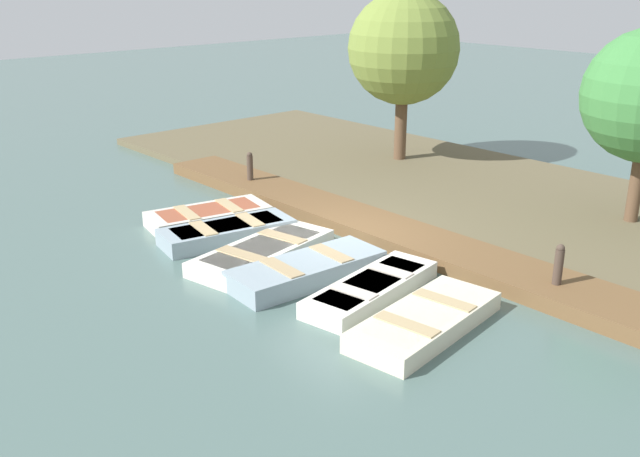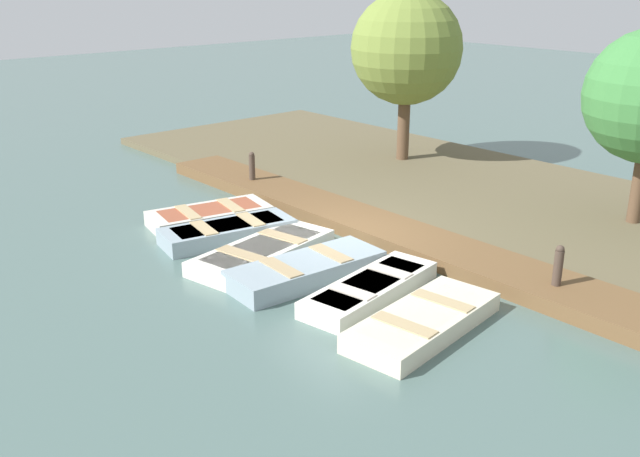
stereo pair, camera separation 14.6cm
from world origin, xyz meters
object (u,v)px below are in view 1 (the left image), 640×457
(rowboat_2, at_px, (263,252))
(rowboat_4, at_px, (371,288))
(rowboat_0, at_px, (209,216))
(rowboat_1, at_px, (227,232))
(mooring_post_near, at_px, (250,171))
(park_tree_far_left, at_px, (404,49))
(mooring_post_far, at_px, (558,272))
(rowboat_3, at_px, (307,270))
(rowboat_5, at_px, (425,321))

(rowboat_2, relative_size, rowboat_4, 1.08)
(rowboat_0, xyz_separation_m, rowboat_1, (0.31, 1.20, 0.01))
(rowboat_2, relative_size, mooring_post_near, 3.26)
(park_tree_far_left, bearing_deg, mooring_post_far, 58.84)
(rowboat_2, bearing_deg, mooring_post_far, 108.15)
(rowboat_4, bearing_deg, rowboat_3, -84.66)
(rowboat_5, bearing_deg, mooring_post_far, 155.78)
(rowboat_2, bearing_deg, rowboat_3, 79.53)
(rowboat_1, distance_m, mooring_post_near, 3.80)
(mooring_post_near, xyz_separation_m, park_tree_far_left, (-4.97, 0.87, 2.91))
(rowboat_3, relative_size, rowboat_4, 0.99)
(rowboat_2, bearing_deg, rowboat_4, 86.92)
(rowboat_2, distance_m, rowboat_4, 2.75)
(rowboat_5, height_order, park_tree_far_left, park_tree_far_left)
(rowboat_2, bearing_deg, rowboat_1, -105.09)
(rowboat_0, height_order, rowboat_4, rowboat_0)
(rowboat_4, xyz_separation_m, park_tree_far_left, (-7.36, -5.96, 3.28))
(mooring_post_far, bearing_deg, park_tree_far_left, -121.16)
(rowboat_1, xyz_separation_m, rowboat_3, (0.10, 2.77, 0.01))
(rowboat_4, height_order, rowboat_5, rowboat_5)
(rowboat_3, bearing_deg, rowboat_0, -91.79)
(rowboat_1, xyz_separation_m, rowboat_5, (0.00, 5.60, -0.02))
(mooring_post_near, bearing_deg, rowboat_3, 63.33)
(rowboat_0, distance_m, rowboat_5, 6.81)
(park_tree_far_left, bearing_deg, rowboat_1, 13.53)
(rowboat_1, bearing_deg, rowboat_3, 98.89)
(rowboat_3, bearing_deg, rowboat_1, -87.91)
(rowboat_1, distance_m, rowboat_5, 5.60)
(rowboat_3, relative_size, rowboat_5, 1.01)
(rowboat_4, bearing_deg, mooring_post_far, 126.92)
(rowboat_0, xyz_separation_m, rowboat_5, (0.32, 6.81, -0.01))
(rowboat_2, xyz_separation_m, rowboat_3, (-0.01, 1.37, 0.05))
(mooring_post_near, bearing_deg, park_tree_far_left, 170.09)
(rowboat_3, xyz_separation_m, mooring_post_far, (-2.75, 3.62, 0.33))
(rowboat_0, bearing_deg, mooring_post_far, 118.61)
(rowboat_4, bearing_deg, park_tree_far_left, -150.59)
(rowboat_0, height_order, park_tree_far_left, park_tree_far_left)
(rowboat_4, xyz_separation_m, mooring_post_near, (-2.39, -6.82, 0.37))
(rowboat_0, bearing_deg, mooring_post_near, -135.76)
(rowboat_4, relative_size, mooring_post_far, 3.01)
(mooring_post_near, height_order, mooring_post_far, same)
(rowboat_3, distance_m, park_tree_far_left, 9.55)
(mooring_post_far, distance_m, park_tree_far_left, 10.04)
(rowboat_2, height_order, park_tree_far_left, park_tree_far_left)
(rowboat_1, bearing_deg, rowboat_2, 96.60)
(rowboat_1, distance_m, mooring_post_far, 6.93)
(rowboat_2, xyz_separation_m, rowboat_4, (-0.37, 2.72, 0.00))
(rowboat_0, xyz_separation_m, rowboat_2, (0.42, 2.60, -0.02))
(rowboat_0, xyz_separation_m, park_tree_far_left, (-7.31, -0.63, 3.26))
(rowboat_0, relative_size, rowboat_2, 0.86)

